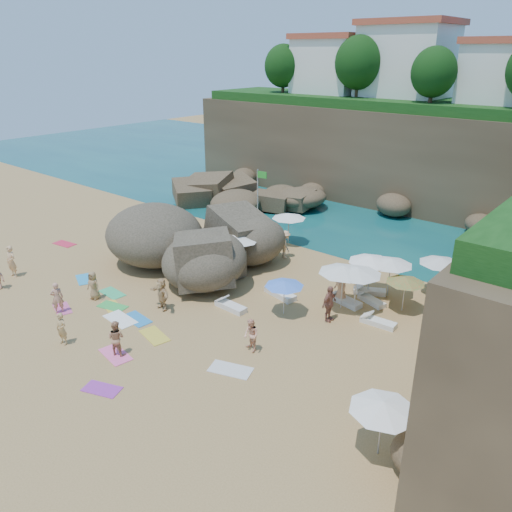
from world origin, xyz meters
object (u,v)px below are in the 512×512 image
Objects in this scene: parasol_0 at (289,216)px; parasol_1 at (391,261)px; person_stand_0 at (11,261)px; person_stand_5 at (257,241)px; lounger_0 at (345,301)px; rock_outcrop at (187,264)px; person_stand_3 at (329,304)px; person_stand_1 at (116,338)px; person_stand_4 at (341,285)px; flag_pole at (259,190)px; person_stand_2 at (285,244)px; parasol_2 at (442,260)px; person_stand_6 at (57,298)px.

parasol_1 is (9.00, -3.04, 0.02)m from parasol_0.
person_stand_5 is at bearing 48.00° from person_stand_0.
parasol_0 is 9.49m from lounger_0.
lounger_0 is (10.47, 1.70, 0.15)m from rock_outcrop.
lounger_0 is 1.01× the size of person_stand_3.
person_stand_0 reaches higher than person_stand_1.
person_stand_0 is at bearing -143.50° from person_stand_5.
person_stand_5 reaches higher than lounger_0.
person_stand_3 is 2.27m from person_stand_4.
flag_pole is 1.85× the size of parasol_1.
parasol_0 reaches higher than person_stand_0.
person_stand_2 is (5.38, -3.89, -1.88)m from flag_pole.
person_stand_2 reaches higher than person_stand_5.
rock_outcrop is at bearing -157.21° from parasol_2.
lounger_0 is at bearing -34.72° from parasol_0.
person_stand_4 is (16.77, 9.69, 0.00)m from person_stand_0.
person_stand_6 is at bearing 127.84° from person_stand_3.
person_stand_1 is at bearing -120.53° from parasol_2.
parasol_0 is 10.93m from person_stand_3.
person_stand_5 is at bearing -168.09° from person_stand_6.
parasol_1 is at bearing -151.57° from person_stand_2.
rock_outcrop is 10.39m from person_stand_1.
person_stand_5 is (-3.04, 13.45, -0.09)m from person_stand_1.
person_stand_0 is (-5.40, -16.65, -1.84)m from flag_pole.
person_stand_4 is at bearing -132.33° from parasol_2.
parasol_2 reaches higher than person_stand_1.
parasol_1 is 2.99m from person_stand_4.
flag_pole reaches higher than person_stand_3.
parasol_1 is 2.77m from parasol_2.
parasol_1 is 7.79m from person_stand_2.
person_stand_4 is at bearing 9.74° from rock_outcrop.
parasol_0 is 9.08m from person_stand_4.
person_stand_0 is 1.14× the size of person_stand_6.
person_stand_4 is at bearing -35.69° from parasol_0.
parasol_1 is 4.67m from person_stand_3.
parasol_0 is 1.39× the size of person_stand_6.
person_stand_6 is at bearing -24.64° from person_stand_1.
person_stand_4 reaches higher than person_stand_6.
person_stand_1 is at bearing -105.59° from lounger_0.
person_stand_4 is at bearing -127.01° from parasol_1.
lounger_0 is at bearing -30.93° from flag_pole.
parasol_0 is (2.83, 7.00, 2.04)m from rock_outcrop.
parasol_0 reaches higher than person_stand_5.
parasol_1 reaches higher than parasol_0.
parasol_0 is at bearing 55.37° from person_stand_5.
parasol_0 is at bearing 48.53° from person_stand_3.
parasol_1 is 1.25× the size of lounger_0.
person_stand_0 is at bearing -122.30° from parasol_0.
person_stand_4 is at bearing -135.63° from person_stand_1.
parasol_1 is at bearing 25.94° from person_stand_0.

